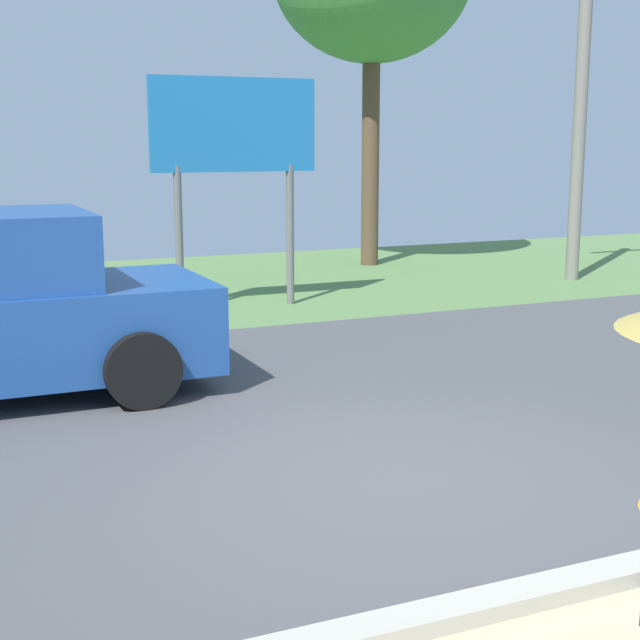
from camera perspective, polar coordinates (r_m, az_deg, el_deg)
The scene contains 3 objects.
ground_plane at distance 9.86m, azimuth -3.34°, elevation -4.46°, with size 40.00×22.00×0.20m.
utility_pole at distance 17.80m, azimuth 15.85°, elevation 14.17°, with size 1.80×0.24×6.99m.
roadside_billboard at distance 14.26m, azimuth -5.31°, elevation 10.89°, with size 2.60×0.12×3.50m.
Camera 1 is at (-3.32, -5.95, 2.59)m, focal length 51.90 mm.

